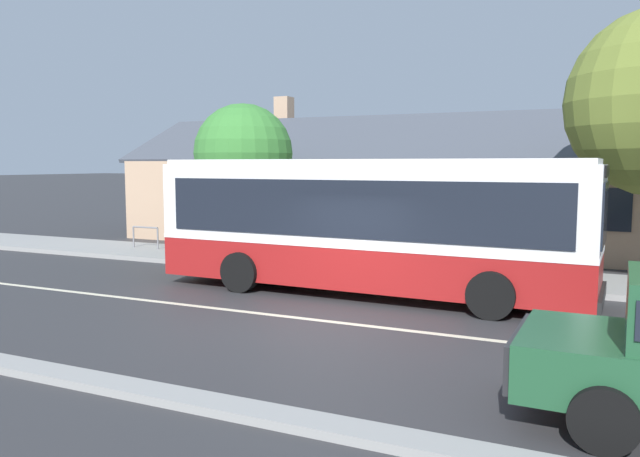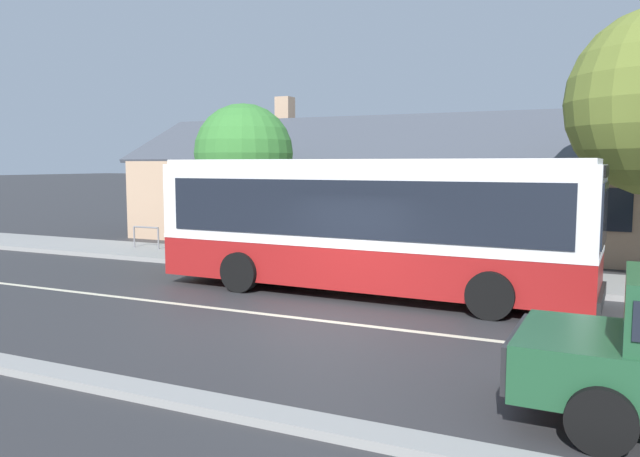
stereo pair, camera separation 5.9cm
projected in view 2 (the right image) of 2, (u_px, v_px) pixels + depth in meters
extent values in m
plane|color=#2D2D30|center=(321.00, 321.00, 12.63)|extent=(300.00, 300.00, 0.00)
cube|color=gray|center=(408.00, 271.00, 18.03)|extent=(60.00, 3.00, 0.15)
cube|color=gray|center=(172.00, 397.00, 8.34)|extent=(60.00, 0.50, 0.12)
cube|color=beige|center=(321.00, 321.00, 12.63)|extent=(60.00, 0.16, 0.01)
cube|color=tan|center=(406.00, 201.00, 25.70)|extent=(22.09, 8.42, 3.28)
cube|color=#424751|center=(390.00, 136.00, 23.54)|extent=(22.69, 4.27, 1.98)
cube|color=#424751|center=(421.00, 140.00, 27.33)|extent=(22.69, 4.27, 1.98)
cube|color=tan|center=(285.00, 110.00, 28.60)|extent=(0.70, 0.70, 1.20)
cube|color=black|center=(190.00, 198.00, 25.11)|extent=(1.10, 0.06, 1.30)
cube|color=black|center=(304.00, 201.00, 22.95)|extent=(1.10, 0.06, 1.30)
cube|color=black|center=(442.00, 205.00, 20.78)|extent=(1.10, 0.06, 1.30)
cube|color=black|center=(612.00, 210.00, 18.61)|extent=(1.10, 0.06, 1.30)
cube|color=#4C3323|center=(464.00, 228.00, 20.54)|extent=(1.00, 0.06, 2.10)
cube|color=maroon|center=(367.00, 263.00, 15.22)|extent=(10.52, 2.80, 0.98)
cube|color=white|center=(367.00, 241.00, 15.16)|extent=(10.54, 2.82, 0.10)
cube|color=silver|center=(367.00, 202.00, 15.06)|extent=(10.52, 2.80, 1.80)
cube|color=silver|center=(367.00, 162.00, 14.96)|extent=(10.31, 2.67, 0.12)
cube|color=black|center=(386.00, 203.00, 16.20)|extent=(9.61, 0.31, 1.30)
cube|color=black|center=(345.00, 209.00, 13.95)|extent=(9.61, 0.31, 1.30)
cube|color=black|center=(605.00, 214.00, 12.73)|extent=(0.10, 2.20, 1.30)
cube|color=black|center=(607.00, 171.00, 12.64)|extent=(0.09, 1.75, 0.24)
cube|color=black|center=(602.00, 298.00, 12.90)|extent=(0.15, 2.50, 0.28)
cube|color=#197233|center=(340.00, 253.00, 16.93)|extent=(2.93, 0.11, 0.68)
cube|color=black|center=(550.00, 234.00, 14.44)|extent=(0.90, 0.06, 2.53)
cylinder|color=black|center=(512.00, 276.00, 14.91)|extent=(1.01, 0.31, 1.00)
cylinder|color=black|center=(490.00, 295.00, 12.69)|extent=(1.01, 0.31, 1.00)
cylinder|color=black|center=(289.00, 258.00, 17.64)|extent=(1.01, 0.31, 1.00)
cylinder|color=black|center=(240.00, 272.00, 15.42)|extent=(1.01, 0.31, 1.00)
cube|color=#232326|center=(516.00, 351.00, 8.14)|extent=(0.12, 1.86, 0.59)
cube|color=silver|center=(507.00, 356.00, 7.55)|extent=(0.06, 0.24, 0.16)
cube|color=silver|center=(523.00, 330.00, 8.72)|extent=(0.06, 0.24, 0.16)
cylinder|color=black|center=(601.00, 420.00, 6.81)|extent=(0.77, 0.28, 0.76)
cylinder|color=black|center=(607.00, 366.00, 8.61)|extent=(0.77, 0.28, 0.76)
cube|color=brown|center=(226.00, 242.00, 20.64)|extent=(1.59, 0.10, 0.04)
cube|color=brown|center=(224.00, 242.00, 20.51)|extent=(1.59, 0.10, 0.04)
cube|color=brown|center=(221.00, 243.00, 20.38)|extent=(1.59, 0.10, 0.04)
cube|color=brown|center=(219.00, 234.00, 20.23)|extent=(1.59, 0.04, 0.10)
cube|color=brown|center=(219.00, 230.00, 20.22)|extent=(1.59, 0.04, 0.10)
cube|color=black|center=(240.00, 250.00, 20.26)|extent=(0.08, 0.43, 0.45)
cube|color=black|center=(208.00, 248.00, 20.80)|extent=(0.08, 0.43, 0.45)
cube|color=brown|center=(340.00, 252.00, 18.30)|extent=(1.82, 0.10, 0.04)
cube|color=brown|center=(338.00, 252.00, 18.17)|extent=(1.82, 0.10, 0.04)
cube|color=brown|center=(336.00, 253.00, 18.04)|extent=(1.82, 0.10, 0.04)
cube|color=brown|center=(334.00, 243.00, 17.89)|extent=(1.82, 0.04, 0.10)
cube|color=brown|center=(334.00, 238.00, 17.88)|extent=(1.82, 0.04, 0.10)
cube|color=black|center=(361.00, 262.00, 17.88)|extent=(0.08, 0.43, 0.45)
cube|color=black|center=(316.00, 258.00, 18.50)|extent=(0.08, 0.43, 0.45)
cylinder|color=#4C3828|center=(245.00, 221.00, 21.26)|extent=(0.33, 0.33, 2.44)
sphere|color=#387A33|center=(244.00, 153.00, 21.02)|extent=(3.33, 3.33, 3.33)
sphere|color=#387A33|center=(242.00, 168.00, 21.29)|extent=(2.02, 2.02, 2.02)
cylinder|color=slate|center=(134.00, 237.00, 22.62)|extent=(0.06, 0.06, 0.75)
cylinder|color=slate|center=(158.00, 238.00, 22.16)|extent=(0.06, 0.06, 0.75)
cylinder|color=slate|center=(146.00, 227.00, 22.35)|extent=(1.10, 0.06, 0.06)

